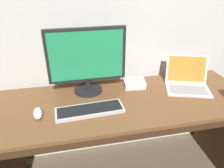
{
  "coord_description": "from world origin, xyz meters",
  "views": [
    {
      "loc": [
        -0.35,
        -1.24,
        1.61
      ],
      "look_at": [
        -0.1,
        0.0,
        0.91
      ],
      "focal_mm": 34.85,
      "sensor_mm": 36.0,
      "label": 1
    }
  ],
  "objects_px": {
    "laptop_silver": "(187,81)",
    "computer_mouse": "(38,113)",
    "external_monitor": "(87,59)",
    "external_drive_box": "(134,83)",
    "wired_keyboard": "(90,110)"
  },
  "relations": [
    {
      "from": "external_monitor",
      "to": "laptop_silver",
      "type": "bearing_deg",
      "value": -6.32
    },
    {
      "from": "laptop_silver",
      "to": "external_monitor",
      "type": "distance_m",
      "value": 0.79
    },
    {
      "from": "wired_keyboard",
      "to": "external_monitor",
      "type": "bearing_deg",
      "value": 85.37
    },
    {
      "from": "computer_mouse",
      "to": "external_monitor",
      "type": "bearing_deg",
      "value": 27.39
    },
    {
      "from": "computer_mouse",
      "to": "laptop_silver",
      "type": "bearing_deg",
      "value": 1.09
    },
    {
      "from": "wired_keyboard",
      "to": "external_drive_box",
      "type": "xyz_separation_m",
      "value": [
        0.38,
        0.26,
        0.02
      ]
    },
    {
      "from": "external_monitor",
      "to": "computer_mouse",
      "type": "bearing_deg",
      "value": -146.03
    },
    {
      "from": "laptop_silver",
      "to": "computer_mouse",
      "type": "height_order",
      "value": "laptop_silver"
    },
    {
      "from": "wired_keyboard",
      "to": "computer_mouse",
      "type": "height_order",
      "value": "computer_mouse"
    },
    {
      "from": "external_monitor",
      "to": "wired_keyboard",
      "type": "height_order",
      "value": "external_monitor"
    },
    {
      "from": "laptop_silver",
      "to": "external_monitor",
      "type": "bearing_deg",
      "value": 173.68
    },
    {
      "from": "external_monitor",
      "to": "wired_keyboard",
      "type": "xyz_separation_m",
      "value": [
        -0.02,
        -0.25,
        -0.25
      ]
    },
    {
      "from": "external_monitor",
      "to": "external_drive_box",
      "type": "height_order",
      "value": "external_monitor"
    },
    {
      "from": "external_monitor",
      "to": "external_drive_box",
      "type": "relative_size",
      "value": 3.41
    },
    {
      "from": "computer_mouse",
      "to": "wired_keyboard",
      "type": "bearing_deg",
      "value": -10.35
    }
  ]
}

